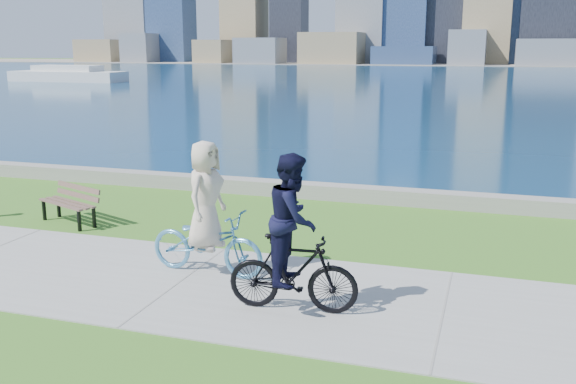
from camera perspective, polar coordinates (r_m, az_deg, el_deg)
name	(u,v)px	position (r m, az deg, el deg)	size (l,w,h in m)	color
ground	(180,283)	(10.21, -9.60, -7.99)	(320.00, 320.00, 0.00)	#34681B
concrete_path	(180,282)	(10.21, -9.61, -7.93)	(80.00, 3.50, 0.02)	gray
seawall	(297,189)	(15.68, 0.80, 0.23)	(90.00, 0.50, 0.35)	gray
bay_water	(458,77)	(80.64, 14.90, 9.86)	(320.00, 131.00, 0.01)	navy
far_shore	(475,64)	(138.55, 16.33, 10.87)	(320.00, 30.00, 0.12)	gray
ferry_near	(68,75)	(71.41, -18.99, 9.83)	(12.34, 3.52, 1.67)	silver
park_bench	(71,201)	(14.00, -18.72, -0.74)	(1.59, 1.04, 0.78)	black
cyclist_woman	(206,225)	(10.27, -7.26, -2.95)	(0.85, 2.03, 2.16)	#5096C4
cyclist_man	(293,246)	(8.72, 0.45, -4.85)	(0.74, 1.84, 2.21)	black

